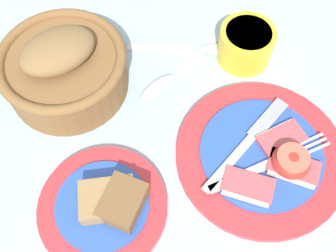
# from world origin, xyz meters

# --- Properties ---
(ground_plane) EXTENTS (3.00, 3.00, 0.00)m
(ground_plane) POSITION_xyz_m (0.00, 0.00, 0.00)
(ground_plane) COLOR #A3BCD1
(breakfast_plate) EXTENTS (0.24, 0.24, 0.04)m
(breakfast_plate) POSITION_xyz_m (0.12, -0.01, 0.01)
(breakfast_plate) COLOR red
(breakfast_plate) RESTS_ON ground_plane
(bread_plate) EXTENTS (0.17, 0.17, 0.05)m
(bread_plate) POSITION_xyz_m (-0.10, -0.02, 0.02)
(bread_plate) COLOR red
(bread_plate) RESTS_ON ground_plane
(sugar_cup) EXTENTS (0.09, 0.09, 0.06)m
(sugar_cup) POSITION_xyz_m (0.16, 0.17, 0.03)
(sugar_cup) COLOR yellow
(sugar_cup) RESTS_ON ground_plane
(bread_basket) EXTENTS (0.19, 0.19, 0.11)m
(bread_basket) POSITION_xyz_m (-0.12, 0.19, 0.05)
(bread_basket) COLOR brown
(bread_basket) RESTS_ON ground_plane
(teaspoon_by_saucer) EXTENTS (0.18, 0.11, 0.01)m
(teaspoon_by_saucer) POSITION_xyz_m (0.03, 0.15, 0.01)
(teaspoon_by_saucer) COLOR silver
(teaspoon_by_saucer) RESTS_ON ground_plane
(teaspoon_near_cup) EXTENTS (0.19, 0.08, 0.01)m
(teaspoon_near_cup) POSITION_xyz_m (0.11, 0.19, 0.01)
(teaspoon_near_cup) COLOR silver
(teaspoon_near_cup) RESTS_ON ground_plane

